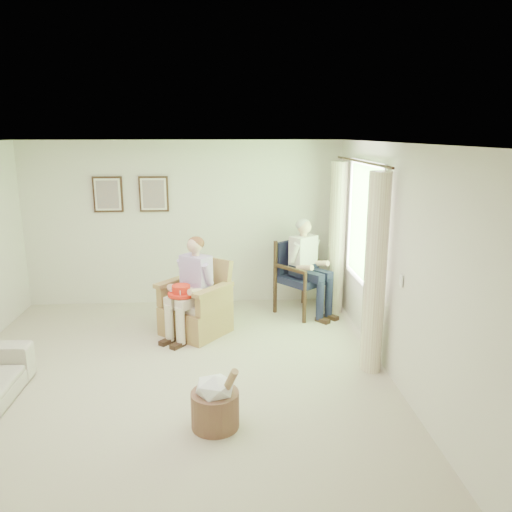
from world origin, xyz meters
name	(u,v)px	position (x,y,z in m)	size (l,w,h in m)	color
floor	(169,383)	(0.00, 0.00, 0.00)	(5.50, 5.50, 0.00)	#C1B39C
back_wall	(184,224)	(0.00, 2.75, 1.30)	(5.00, 0.04, 2.60)	silver
front_wall	(102,412)	(0.00, -2.75, 1.30)	(5.00, 0.04, 2.60)	silver
right_wall	(397,266)	(2.50, 0.00, 1.30)	(0.04, 5.50, 2.60)	silver
ceiling	(158,143)	(0.00, 0.00, 2.60)	(5.00, 5.50, 0.02)	white
window	(365,221)	(2.46, 1.20, 1.58)	(0.13, 2.50, 1.63)	#2D6B23
curtain_left	(375,274)	(2.33, 0.22, 1.15)	(0.34, 0.34, 2.30)	beige
curtain_right	(337,239)	(2.33, 2.18, 1.15)	(0.34, 0.34, 2.30)	beige
framed_print_left	(108,194)	(-1.15, 2.71, 1.78)	(0.45, 0.05, 0.55)	#382114
framed_print_right	(154,194)	(-0.45, 2.71, 1.78)	(0.45, 0.05, 0.55)	#382114
wicker_armchair	(196,310)	(0.22, 1.45, 0.32)	(0.79, 0.79, 1.01)	#A57F4E
wood_armchair	(303,273)	(1.84, 2.23, 0.60)	(0.71, 0.67, 1.09)	black
person_wicker	(194,281)	(0.22, 1.31, 0.78)	(0.40, 0.63, 1.34)	beige
person_dark	(306,260)	(1.84, 2.05, 0.86)	(0.40, 0.63, 1.43)	#171A34
red_hat	(181,292)	(0.06, 1.16, 0.69)	(0.35, 0.35, 0.14)	red
hatbox	(215,401)	(0.53, -0.88, 0.26)	(0.57, 0.57, 0.67)	#A47259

